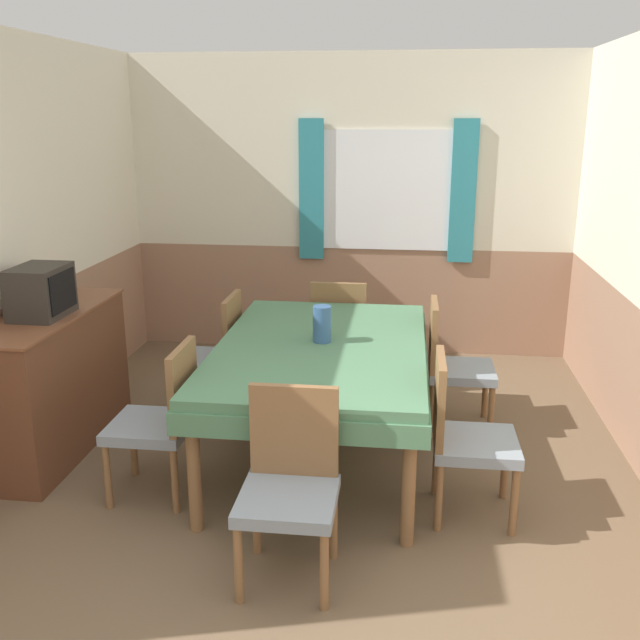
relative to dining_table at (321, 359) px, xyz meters
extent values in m
cube|color=silver|center=(-0.01, 2.19, 1.12)|extent=(4.26, 0.05, 1.65)
cube|color=#9E755B|center=(-0.01, 2.19, -0.18)|extent=(4.26, 0.05, 0.95)
cube|color=white|center=(0.30, 2.16, 0.80)|extent=(1.18, 0.01, 1.02)
cube|color=teal|center=(-0.35, 2.14, 0.80)|extent=(0.21, 0.03, 1.21)
cube|color=teal|center=(0.95, 2.14, 0.80)|extent=(0.21, 0.03, 1.21)
cube|color=silver|center=(-1.97, 0.13, 1.12)|extent=(0.05, 4.48, 1.65)
cube|color=#9E755B|center=(-1.97, 0.13, -0.18)|extent=(0.05, 4.48, 0.95)
cube|color=#4C7A56|center=(0.00, 0.00, 0.07)|extent=(1.25, 1.96, 0.06)
cube|color=#4C7A56|center=(0.00, 0.00, -0.02)|extent=(1.28, 1.99, 0.12)
cylinder|color=brown|center=(-0.54, -0.90, -0.31)|extent=(0.07, 0.07, 0.69)
cylinder|color=brown|center=(0.54, -0.90, -0.31)|extent=(0.07, 0.07, 0.69)
cylinder|color=brown|center=(-0.54, 0.90, -0.31)|extent=(0.07, 0.07, 0.69)
cylinder|color=brown|center=(0.54, 0.90, -0.31)|extent=(0.07, 0.07, 0.69)
cylinder|color=brown|center=(0.19, -1.44, -0.46)|extent=(0.04, 0.04, 0.38)
cylinder|color=brown|center=(-0.19, -1.44, -0.46)|extent=(0.04, 0.04, 0.38)
cylinder|color=brown|center=(0.19, -1.06, -0.46)|extent=(0.04, 0.04, 0.38)
cylinder|color=brown|center=(-0.19, -1.06, -0.46)|extent=(0.04, 0.04, 0.38)
cube|color=gray|center=(0.00, -1.25, -0.24)|extent=(0.44, 0.44, 0.06)
cube|color=brown|center=(0.00, -1.05, 0.01)|extent=(0.42, 0.04, 0.45)
cylinder|color=brown|center=(-1.08, -0.75, -0.46)|extent=(0.04, 0.04, 0.38)
cylinder|color=brown|center=(-1.08, -0.37, -0.46)|extent=(0.04, 0.04, 0.38)
cylinder|color=brown|center=(-0.70, -0.75, -0.46)|extent=(0.04, 0.04, 0.38)
cylinder|color=brown|center=(-0.70, -0.37, -0.46)|extent=(0.04, 0.04, 0.38)
cube|color=gray|center=(-0.89, -0.56, -0.24)|extent=(0.44, 0.44, 0.06)
cube|color=brown|center=(-0.69, -0.56, 0.01)|extent=(0.04, 0.42, 0.45)
cylinder|color=brown|center=(1.08, 0.75, -0.46)|extent=(0.04, 0.04, 0.38)
cylinder|color=brown|center=(1.08, 0.37, -0.46)|extent=(0.04, 0.04, 0.38)
cylinder|color=brown|center=(0.70, 0.75, -0.46)|extent=(0.04, 0.04, 0.38)
cylinder|color=brown|center=(0.70, 0.37, -0.46)|extent=(0.04, 0.04, 0.38)
cube|color=gray|center=(0.89, 0.56, -0.24)|extent=(0.44, 0.44, 0.06)
cube|color=brown|center=(0.69, 0.56, 0.01)|extent=(0.04, 0.42, 0.45)
cylinder|color=brown|center=(1.08, -0.37, -0.46)|extent=(0.04, 0.04, 0.38)
cylinder|color=brown|center=(1.08, -0.75, -0.46)|extent=(0.04, 0.04, 0.38)
cylinder|color=brown|center=(0.70, -0.37, -0.46)|extent=(0.04, 0.04, 0.38)
cylinder|color=brown|center=(0.70, -0.75, -0.46)|extent=(0.04, 0.04, 0.38)
cube|color=gray|center=(0.89, -0.56, -0.24)|extent=(0.44, 0.44, 0.06)
cube|color=brown|center=(0.69, -0.56, 0.01)|extent=(0.04, 0.42, 0.45)
cylinder|color=brown|center=(-1.08, 0.37, -0.46)|extent=(0.04, 0.04, 0.38)
cylinder|color=brown|center=(-1.08, 0.75, -0.46)|extent=(0.04, 0.04, 0.38)
cylinder|color=brown|center=(-0.70, 0.37, -0.46)|extent=(0.04, 0.04, 0.38)
cylinder|color=brown|center=(-0.70, 0.75, -0.46)|extent=(0.04, 0.04, 0.38)
cube|color=gray|center=(-0.89, 0.56, -0.24)|extent=(0.44, 0.44, 0.06)
cube|color=brown|center=(-0.69, 0.56, 0.01)|extent=(0.04, 0.42, 0.45)
cylinder|color=brown|center=(-0.19, 1.44, -0.46)|extent=(0.04, 0.04, 0.38)
cylinder|color=brown|center=(0.19, 1.44, -0.46)|extent=(0.04, 0.04, 0.38)
cylinder|color=brown|center=(-0.19, 1.06, -0.46)|extent=(0.04, 0.04, 0.38)
cylinder|color=brown|center=(0.19, 1.06, -0.46)|extent=(0.04, 0.04, 0.38)
cube|color=gray|center=(0.00, 1.25, -0.24)|extent=(0.44, 0.44, 0.06)
cube|color=brown|center=(0.00, 1.05, 0.01)|extent=(0.42, 0.04, 0.45)
cube|color=brown|center=(-1.71, -0.08, -0.20)|extent=(0.44, 1.33, 0.91)
cube|color=brown|center=(-1.71, -0.08, 0.25)|extent=(0.46, 1.35, 0.02)
cube|color=#2D2823|center=(-1.69, -0.15, 0.41)|extent=(0.28, 0.38, 0.31)
cube|color=black|center=(-1.54, -0.15, 0.42)|extent=(0.01, 0.31, 0.23)
cylinder|color=#335684|center=(0.00, 0.05, 0.21)|extent=(0.11, 0.11, 0.22)
camera|label=1|loc=(0.50, -4.08, 1.44)|focal=40.00mm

